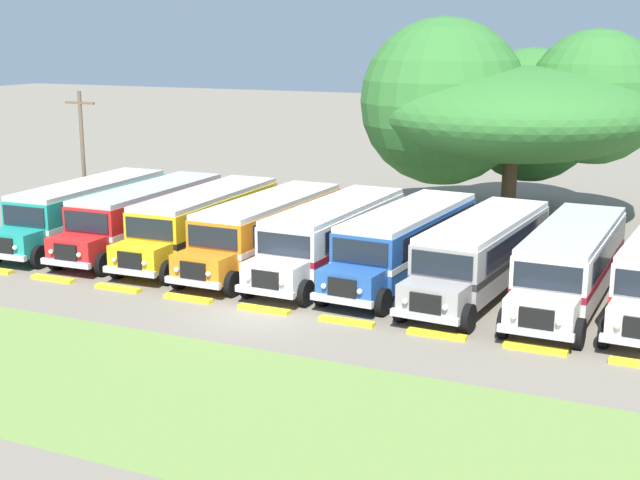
# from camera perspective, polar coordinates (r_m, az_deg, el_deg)

# --- Properties ---
(ground_plane) EXTENTS (220.00, 220.00, 0.00)m
(ground_plane) POSITION_cam_1_polar(r_m,az_deg,el_deg) (31.60, -3.73, -4.69)
(ground_plane) COLOR slate
(foreground_grass_strip) EXTENTS (80.00, 8.17, 0.01)m
(foreground_grass_strip) POSITION_cam_1_polar(r_m,az_deg,el_deg) (25.67, -11.81, -9.29)
(foreground_grass_strip) COLOR olive
(foreground_grass_strip) RESTS_ON ground_plane
(parked_bus_slot_0) EXTENTS (3.01, 10.88, 2.82)m
(parked_bus_slot_0) POSITION_cam_1_polar(r_m,az_deg,el_deg) (43.24, -14.86, 1.97)
(parked_bus_slot_0) COLOR teal
(parked_bus_slot_0) RESTS_ON ground_plane
(parked_bus_slot_1) EXTENTS (2.88, 10.86, 2.82)m
(parked_bus_slot_1) POSITION_cam_1_polar(r_m,az_deg,el_deg) (41.37, -11.19, 1.66)
(parked_bus_slot_1) COLOR red
(parked_bus_slot_1) RESTS_ON ground_plane
(parked_bus_slot_2) EXTENTS (2.93, 10.87, 2.82)m
(parked_bus_slot_2) POSITION_cam_1_polar(r_m,az_deg,el_deg) (39.67, -7.51, 1.31)
(parked_bus_slot_2) COLOR yellow
(parked_bus_slot_2) RESTS_ON ground_plane
(parked_bus_slot_3) EXTENTS (2.82, 10.86, 2.82)m
(parked_bus_slot_3) POSITION_cam_1_polar(r_m,az_deg,el_deg) (37.80, -3.45, 0.81)
(parked_bus_slot_3) COLOR orange
(parked_bus_slot_3) RESTS_ON ground_plane
(parked_bus_slot_4) EXTENTS (2.90, 10.87, 2.82)m
(parked_bus_slot_4) POSITION_cam_1_polar(r_m,az_deg,el_deg) (36.54, 0.85, 0.39)
(parked_bus_slot_4) COLOR silver
(parked_bus_slot_4) RESTS_ON ground_plane
(parked_bus_slot_5) EXTENTS (3.23, 10.92, 2.82)m
(parked_bus_slot_5) POSITION_cam_1_polar(r_m,az_deg,el_deg) (35.60, 5.60, -0.02)
(parked_bus_slot_5) COLOR #23519E
(parked_bus_slot_5) RESTS_ON ground_plane
(parked_bus_slot_6) EXTENTS (3.31, 10.93, 2.82)m
(parked_bus_slot_6) POSITION_cam_1_polar(r_m,az_deg,el_deg) (34.21, 10.46, -0.73)
(parked_bus_slot_6) COLOR #9E9993
(parked_bus_slot_6) RESTS_ON ground_plane
(parked_bus_slot_7) EXTENTS (2.84, 10.86, 2.82)m
(parked_bus_slot_7) POSITION_cam_1_polar(r_m,az_deg,el_deg) (33.54, 15.96, -1.31)
(parked_bus_slot_7) COLOR silver
(parked_bus_slot_7) RESTS_ON ground_plane
(curb_wheelstop_1) EXTENTS (2.00, 0.36, 0.15)m
(curb_wheelstop_1) POSITION_cam_1_polar(r_m,az_deg,el_deg) (37.06, -16.91, -2.41)
(curb_wheelstop_1) COLOR yellow
(curb_wheelstop_1) RESTS_ON ground_plane
(curb_wheelstop_2) EXTENTS (2.00, 0.36, 0.15)m
(curb_wheelstop_2) POSITION_cam_1_polar(r_m,az_deg,el_deg) (35.06, -12.96, -3.05)
(curb_wheelstop_2) COLOR yellow
(curb_wheelstop_2) RESTS_ON ground_plane
(curb_wheelstop_3) EXTENTS (2.00, 0.36, 0.15)m
(curb_wheelstop_3) POSITION_cam_1_polar(r_m,az_deg,el_deg) (33.25, -8.54, -3.75)
(curb_wheelstop_3) COLOR yellow
(curb_wheelstop_3) RESTS_ON ground_plane
(curb_wheelstop_4) EXTENTS (2.00, 0.36, 0.15)m
(curb_wheelstop_4) POSITION_cam_1_polar(r_m,az_deg,el_deg) (31.66, -3.65, -4.50)
(curb_wheelstop_4) COLOR yellow
(curb_wheelstop_4) RESTS_ON ground_plane
(curb_wheelstop_5) EXTENTS (2.00, 0.36, 0.15)m
(curb_wheelstop_5) POSITION_cam_1_polar(r_m,az_deg,el_deg) (30.33, 1.73, -5.29)
(curb_wheelstop_5) COLOR yellow
(curb_wheelstop_5) RESTS_ON ground_plane
(curb_wheelstop_6) EXTENTS (2.00, 0.36, 0.15)m
(curb_wheelstop_6) POSITION_cam_1_polar(r_m,az_deg,el_deg) (29.30, 7.56, -6.08)
(curb_wheelstop_6) COLOR yellow
(curb_wheelstop_6) RESTS_ON ground_plane
(curb_wheelstop_7) EXTENTS (2.00, 0.36, 0.15)m
(curb_wheelstop_7) POSITION_cam_1_polar(r_m,az_deg,el_deg) (28.59, 13.77, -6.86)
(curb_wheelstop_7) COLOR yellow
(curb_wheelstop_7) RESTS_ON ground_plane
(broad_shade_tree) EXTENTS (14.98, 15.08, 10.57)m
(broad_shade_tree) POSITION_cam_1_polar(r_m,az_deg,el_deg) (47.33, 12.10, 8.33)
(broad_shade_tree) COLOR brown
(broad_shade_tree) RESTS_ON ground_plane
(utility_pole) EXTENTS (1.80, 0.20, 6.86)m
(utility_pole) POSITION_cam_1_polar(r_m,az_deg,el_deg) (47.06, -15.11, 5.43)
(utility_pole) COLOR brown
(utility_pole) RESTS_ON ground_plane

